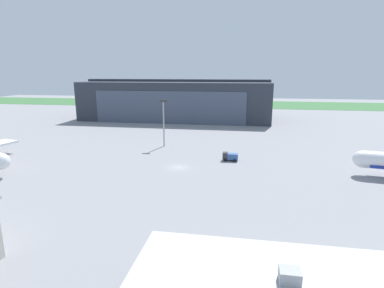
% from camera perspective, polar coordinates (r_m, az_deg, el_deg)
% --- Properties ---
extents(ground_plane, '(440.00, 440.00, 0.00)m').
position_cam_1_polar(ground_plane, '(78.46, -2.47, -4.34)').
color(ground_plane, gray).
extents(grass_field_strip, '(440.00, 56.00, 0.08)m').
position_cam_1_polar(grass_field_strip, '(236.29, 5.77, 7.38)').
color(grass_field_strip, '#3B6D3C').
rests_on(grass_field_strip, ground_plane).
extents(maintenance_hangar, '(93.22, 37.77, 20.01)m').
position_cam_1_polar(maintenance_hangar, '(161.60, -2.74, 8.17)').
color(maintenance_hangar, '#2D333D').
rests_on(maintenance_hangar, ground_plane).
extents(ops_van, '(4.10, 2.36, 2.26)m').
position_cam_1_polar(ops_van, '(84.60, 7.04, -2.28)').
color(ops_van, '#2D2D33').
rests_on(ops_van, ground_plane).
extents(apron_light_mast, '(2.40, 0.50, 15.08)m').
position_cam_1_polar(apron_light_mast, '(99.37, -5.27, 4.72)').
color(apron_light_mast, '#99999E').
rests_on(apron_light_mast, ground_plane).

